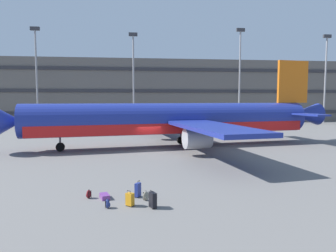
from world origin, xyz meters
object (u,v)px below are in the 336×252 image
(suitcase_navy, at_px, (153,200))
(backpack_scuffed, at_px, (108,204))
(suitcase_orange, at_px, (138,190))
(suitcase_teal, at_px, (105,196))
(backpack_black, at_px, (146,196))
(airliner, at_px, (178,120))
(backpack_upright, at_px, (89,194))
(suitcase_red, at_px, (130,199))

(suitcase_navy, distance_m, backpack_scuffed, 2.24)
(suitcase_orange, distance_m, backpack_scuffed, 2.17)
(suitcase_teal, distance_m, backpack_black, 2.28)
(suitcase_navy, bearing_deg, backpack_black, 103.92)
(backpack_scuffed, bearing_deg, airliner, 71.65)
(suitcase_orange, bearing_deg, backpack_upright, 177.60)
(backpack_scuffed, relative_size, backpack_upright, 0.99)
(backpack_upright, bearing_deg, suitcase_orange, -2.40)
(airliner, distance_m, backpack_scuffed, 20.50)
(suitcase_orange, bearing_deg, suitcase_navy, -68.41)
(suitcase_red, distance_m, backpack_black, 1.14)
(suitcase_teal, bearing_deg, suitcase_red, -44.23)
(suitcase_red, distance_m, suitcase_navy, 1.19)
(suitcase_navy, height_order, backpack_black, suitcase_navy)
(backpack_black, relative_size, backpack_upright, 1.04)
(suitcase_teal, xyz_separation_m, backpack_upright, (-0.87, 0.15, 0.10))
(backpack_scuffed, bearing_deg, suitcase_orange, 45.23)
(backpack_black, distance_m, backpack_upright, 3.17)
(backpack_black, bearing_deg, suitcase_orange, 123.95)
(suitcase_orange, bearing_deg, suitcase_teal, -178.70)
(airliner, relative_size, backpack_black, 71.01)
(backpack_scuffed, bearing_deg, suitcase_teal, 100.44)
(backpack_scuffed, xyz_separation_m, backpack_black, (1.93, 0.92, 0.01))
(airliner, bearing_deg, suitcase_navy, -102.08)
(suitcase_red, relative_size, backpack_black, 1.52)
(airliner, height_order, backpack_upright, airliner)
(backpack_scuffed, height_order, backpack_black, backpack_black)
(airliner, xyz_separation_m, suitcase_teal, (-6.67, -17.79, -2.89))
(airliner, bearing_deg, suitcase_teal, -110.56)
(suitcase_orange, distance_m, suitcase_navy, 1.90)
(airliner, height_order, backpack_black, airliner)
(backpack_upright, bearing_deg, suitcase_navy, -29.15)
(suitcase_navy, relative_size, backpack_scuffed, 1.74)
(backpack_upright, bearing_deg, backpack_scuffed, -55.08)
(suitcase_red, relative_size, suitcase_orange, 0.88)
(suitcase_red, distance_m, backpack_upright, 2.69)
(suitcase_red, height_order, suitcase_teal, suitcase_red)
(suitcase_red, xyz_separation_m, backpack_upright, (-2.24, 1.48, -0.14))
(suitcase_red, xyz_separation_m, backpack_scuffed, (-1.09, -0.16, -0.14))
(suitcase_navy, xyz_separation_m, backpack_black, (-0.29, 1.15, -0.18))
(suitcase_teal, height_order, backpack_scuffed, backpack_scuffed)
(suitcase_red, height_order, backpack_scuffed, suitcase_red)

